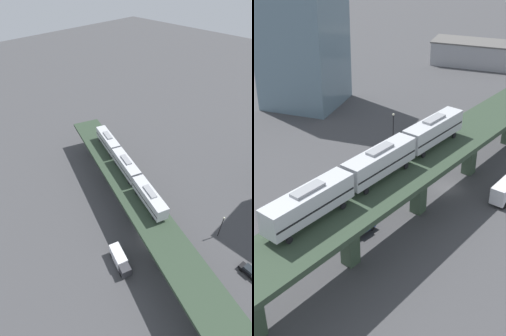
{
  "view_description": "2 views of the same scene",
  "coord_description": "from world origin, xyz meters",
  "views": [
    {
      "loc": [
        30.12,
        23.03,
        53.57
      ],
      "look_at": [
        -6.66,
        -14.4,
        10.11
      ],
      "focal_mm": 28.0,
      "sensor_mm": 36.0,
      "label": 1
    },
    {
      "loc": [
        11.0,
        -64.81,
        40.02
      ],
      "look_at": [
        -6.66,
        -14.4,
        10.11
      ],
      "focal_mm": 50.0,
      "sensor_mm": 36.0,
      "label": 2
    }
  ],
  "objects": [
    {
      "name": "street_lamp",
      "position": [
        -12.99,
        11.12,
        4.11
      ],
      "size": [
        0.44,
        0.44,
        6.94
      ],
      "color": "black",
      "rests_on": "ground"
    },
    {
      "name": "delivery_truck",
      "position": [
        9.17,
        -0.19,
        1.76
      ],
      "size": [
        4.49,
        7.54,
        3.2
      ],
      "color": "#333338",
      "rests_on": "ground"
    },
    {
      "name": "ground_plane",
      "position": [
        0.0,
        0.0,
        0.0
      ],
      "size": [
        400.0,
        400.0,
        0.0
      ],
      "primitive_type": "plane",
      "color": "#424244"
    },
    {
      "name": "street_car_green",
      "position": [
        -8.4,
        -9.25,
        0.94
      ],
      "size": [
        2.82,
        4.71,
        1.89
      ],
      "color": "#1E6638",
      "rests_on": "ground"
    },
    {
      "name": "street_car_blue",
      "position": [
        -9.09,
        -15.76,
        0.94
      ],
      "size": [
        3.44,
        4.75,
        1.89
      ],
      "color": "#233D93",
      "rests_on": "ground"
    },
    {
      "name": "subway_train",
      "position": [
        -6.66,
        -14.4,
        11.15
      ],
      "size": [
        15.22,
        35.95,
        4.45
      ],
      "color": "silver",
      "rests_on": "elevated_viaduct"
    },
    {
      "name": "elevated_viaduct",
      "position": [
        -0.07,
        -0.19,
        7.36
      ],
      "size": [
        39.03,
        89.42,
        8.61
      ],
      "color": "#2C3D2C",
      "rests_on": "ground"
    },
    {
      "name": "street_car_black",
      "position": [
        -9.01,
        20.83,
        0.94
      ],
      "size": [
        2.41,
        4.6,
        1.89
      ],
      "color": "black",
      "rests_on": "ground"
    }
  ]
}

